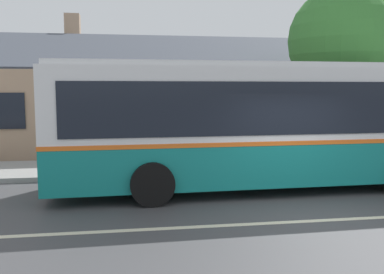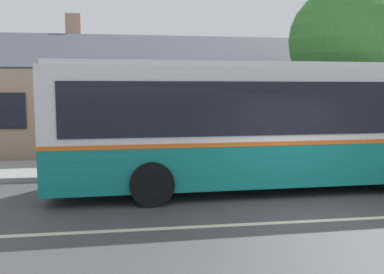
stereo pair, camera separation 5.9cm
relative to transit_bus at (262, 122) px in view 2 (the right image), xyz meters
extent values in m
plane|color=#424244|center=(0.23, -2.90, -1.74)|extent=(300.00, 300.00, 0.00)
cube|color=gray|center=(0.23, 3.10, -1.67)|extent=(60.00, 3.00, 0.15)
cube|color=beige|center=(0.23, -2.90, -1.74)|extent=(60.00, 0.16, 0.01)
cube|color=tan|center=(0.35, 10.01, -0.08)|extent=(22.77, 9.01, 3.32)
cube|color=#424751|center=(0.35, 7.76, 2.45)|extent=(23.37, 4.56, 1.89)
cube|color=#424751|center=(0.35, 12.27, 2.45)|extent=(23.37, 4.56, 1.89)
cube|color=tan|center=(-5.92, 10.92, 3.82)|extent=(0.70, 0.70, 1.20)
cube|color=black|center=(-7.63, 5.48, 0.08)|extent=(1.10, 0.06, 1.30)
cube|color=#4C3323|center=(3.76, 5.48, -0.69)|extent=(1.00, 0.06, 2.10)
cube|color=#147F7A|center=(-0.02, 0.00, -0.96)|extent=(10.86, 2.74, 1.02)
cube|color=orange|center=(-0.02, 0.00, -0.39)|extent=(10.88, 2.76, 0.10)
cube|color=white|center=(-0.02, 0.00, 0.52)|extent=(10.86, 2.74, 1.73)
cube|color=white|center=(-0.02, 0.00, 1.44)|extent=(10.64, 2.61, 0.12)
cube|color=black|center=(-0.04, 1.26, 0.42)|extent=(9.94, 0.25, 1.23)
cube|color=black|center=(0.01, -1.27, 0.42)|extent=(9.94, 0.25, 1.23)
cube|color=#B21919|center=(-1.40, 1.24, -0.96)|extent=(3.03, 0.10, 0.72)
cube|color=black|center=(4.17, 1.36, -0.22)|extent=(0.90, 0.05, 2.50)
cylinder|color=black|center=(3.30, 1.32, -1.24)|extent=(1.01, 0.30, 1.00)
cylinder|color=black|center=(-3.02, 1.18, -1.24)|extent=(1.01, 0.30, 1.00)
cylinder|color=black|center=(-2.96, -1.32, -1.24)|extent=(1.01, 0.30, 1.00)
cube|color=brown|center=(-3.72, 3.19, -1.14)|extent=(1.79, 0.10, 0.04)
cube|color=brown|center=(-3.72, 3.05, -1.14)|extent=(1.79, 0.10, 0.04)
cube|color=brown|center=(-3.72, 2.91, -1.14)|extent=(1.79, 0.10, 0.04)
cube|color=brown|center=(-3.72, 2.78, -0.84)|extent=(1.79, 0.04, 0.10)
cube|color=brown|center=(-3.72, 2.78, -0.70)|extent=(1.79, 0.04, 0.10)
cube|color=black|center=(-3.00, 3.05, -1.37)|extent=(0.08, 0.43, 0.45)
cube|color=black|center=(-4.44, 3.05, -1.37)|extent=(0.08, 0.43, 0.45)
cylinder|color=#4C3828|center=(4.25, 3.87, -0.22)|extent=(0.38, 0.38, 3.04)
sphere|color=#387A33|center=(4.25, 3.87, 2.57)|extent=(3.91, 3.91, 3.91)
camera|label=1|loc=(-3.56, -10.66, 0.87)|focal=40.00mm
camera|label=2|loc=(-3.50, -10.67, 0.87)|focal=40.00mm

